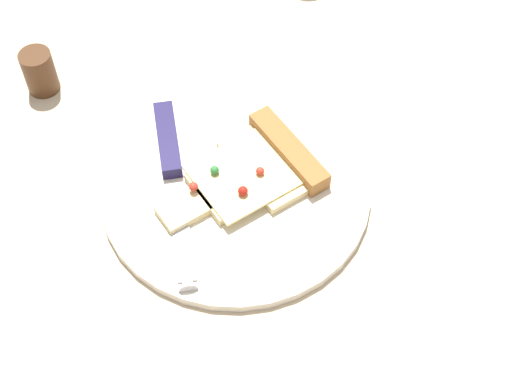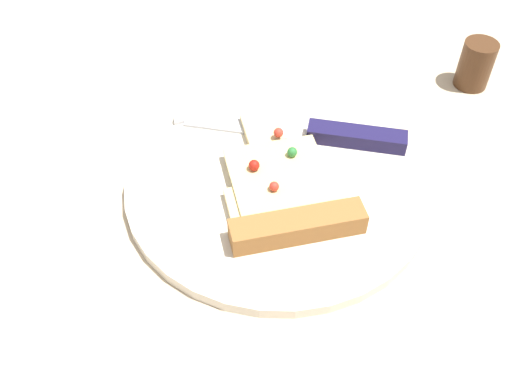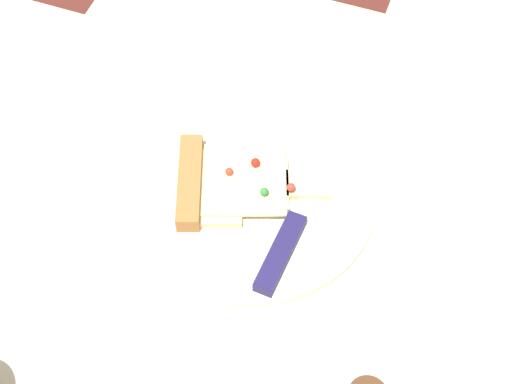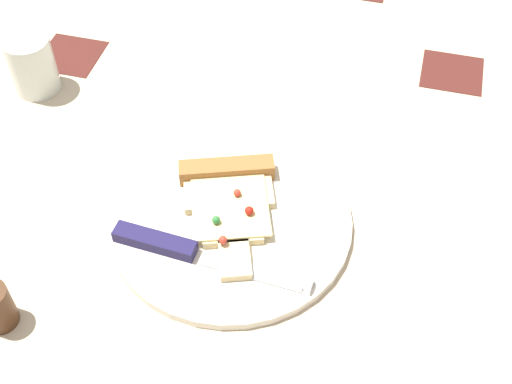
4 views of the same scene
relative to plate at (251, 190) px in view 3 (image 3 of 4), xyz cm
name	(u,v)px [view 3 (image 3 of 4)]	position (x,y,z in cm)	size (l,w,h in cm)	color
ground_plane	(203,124)	(-9.66, 8.58, -2.07)	(124.96, 124.96, 3.00)	#C6B293
plate	(251,190)	(0.00, 0.00, 0.00)	(29.40, 29.40, 1.15)	silver
pizza_slice	(228,184)	(-2.45, -0.88, 1.36)	(19.02, 14.16, 2.37)	beige
knife	(296,221)	(6.43, -2.89, 1.18)	(3.79, 24.09, 2.45)	silver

